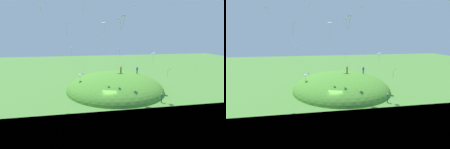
{
  "view_description": "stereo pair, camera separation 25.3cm",
  "coord_description": "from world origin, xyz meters",
  "views": [
    {
      "loc": [
        -33.41,
        5.73,
        12.89
      ],
      "look_at": [
        3.9,
        -1.25,
        4.67
      ],
      "focal_mm": 30.3,
      "sensor_mm": 36.0,
      "label": 1
    },
    {
      "loc": [
        -33.46,
        5.48,
        12.89
      ],
      "look_at": [
        3.9,
        -1.25,
        4.67
      ],
      "focal_mm": 30.3,
      "sensor_mm": 36.0,
      "label": 2
    }
  ],
  "objects": [
    {
      "name": "kite_0",
      "position": [
        -6.56,
        -8.24,
        7.4
      ],
      "size": [
        0.68,
        0.53,
        1.35
      ],
      "color": "white"
    },
    {
      "name": "kite_8",
      "position": [
        13.06,
        -0.91,
        15.4
      ],
      "size": [
        0.79,
        1.06,
        2.26
      ],
      "color": "white"
    },
    {
      "name": "kite_10",
      "position": [
        10.1,
        7.06,
        9.98
      ],
      "size": [
        1.05,
        0.78,
        1.71
      ],
      "color": "silver"
    },
    {
      "name": "kite_5",
      "position": [
        7.94,
        3.99,
        18.69
      ],
      "size": [
        0.68,
        0.54,
        1.57
      ],
      "color": "white"
    },
    {
      "name": "person_with_child",
      "position": [
        8.49,
        -4.21,
        4.94
      ],
      "size": [
        0.58,
        0.58,
        1.69
      ],
      "rotation": [
        0.0,
        0.0,
        2.16
      ],
      "color": "black",
      "rests_on": "grass_hill"
    },
    {
      "name": "kite_12",
      "position": [
        0.9,
        -8.77,
        9.14
      ],
      "size": [
        1.08,
        0.93,
        1.67
      ],
      "color": "white"
    },
    {
      "name": "kite_1",
      "position": [
        -2.1,
        -1.96,
        15.63
      ],
      "size": [
        1.3,
        0.99,
        2.34
      ],
      "color": "white"
    },
    {
      "name": "person_near_shore",
      "position": [
        -1.62,
        -9.83,
        1.17
      ],
      "size": [
        0.55,
        0.55,
        1.86
      ],
      "rotation": [
        0.0,
        0.0,
        2.76
      ],
      "color": "#2A2452",
      "rests_on": "ground_plane"
    },
    {
      "name": "kite_2",
      "position": [
        3.08,
        -2.6,
        15.36
      ],
      "size": [
        1.24,
        1.31,
        2.11
      ],
      "color": "white"
    },
    {
      "name": "kite_6",
      "position": [
        4.32,
        0.48,
        12.51
      ],
      "size": [
        0.69,
        0.56,
        1.55
      ],
      "color": "white"
    },
    {
      "name": "ground_plane",
      "position": [
        0.0,
        0.0,
        0.0
      ],
      "size": [
        160.0,
        160.0,
        0.0
      ],
      "primitive_type": "plane",
      "color": "#4F8837"
    },
    {
      "name": "kite_3",
      "position": [
        3.71,
        11.98,
        17.32
      ],
      "size": [
        0.81,
        0.93,
        1.03
      ],
      "color": "white"
    },
    {
      "name": "kite_4",
      "position": [
        -4.55,
        5.19,
        6.74
      ],
      "size": [
        1.02,
        0.87,
        1.14
      ],
      "color": "white"
    },
    {
      "name": "kite_11",
      "position": [
        -0.99,
        7.02,
        14.51
      ],
      "size": [
        0.98,
        0.91,
        1.99
      ],
      "color": "silver"
    },
    {
      "name": "kite_7",
      "position": [
        10.19,
        -7.9,
        18.77
      ],
      "size": [
        1.1,
        0.9,
        1.62
      ],
      "color": "white"
    },
    {
      "name": "grass_hill",
      "position": [
        8.61,
        -2.83,
        0.0
      ],
      "size": [
        23.99,
        22.44,
        7.83
      ],
      "primitive_type": "ellipsoid",
      "color": "#4F9430",
      "rests_on": "ground_plane"
    },
    {
      "name": "kite_9",
      "position": [
        2.4,
        -2.72,
        10.11
      ],
      "size": [
        0.87,
        0.88,
        2.0
      ],
      "color": "white"
    },
    {
      "name": "person_watching_kites",
      "position": [
        9.85,
        -8.59,
        4.42
      ],
      "size": [
        0.61,
        0.61,
        1.74
      ],
      "rotation": [
        0.0,
        0.0,
        5.32
      ],
      "color": "brown",
      "rests_on": "grass_hill"
    }
  ]
}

